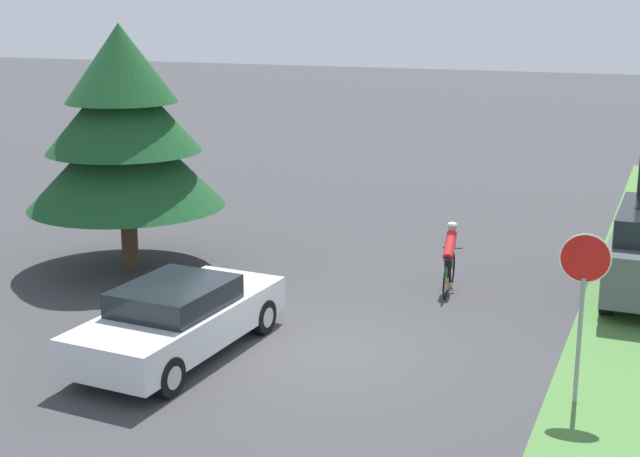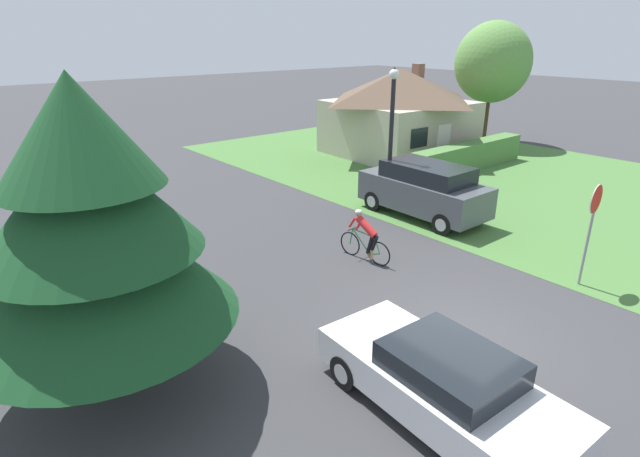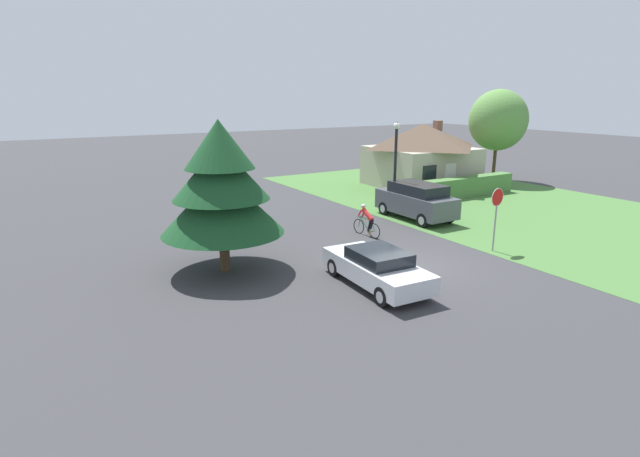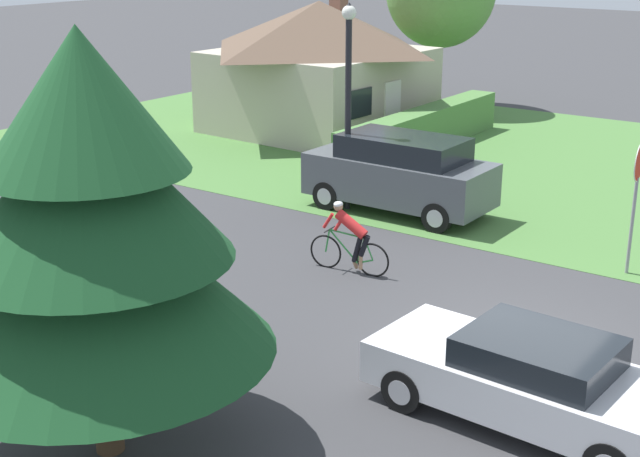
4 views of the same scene
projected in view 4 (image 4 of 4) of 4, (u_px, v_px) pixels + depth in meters
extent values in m
plane|color=#38383A|center=(519.00, 345.00, 15.06)|extent=(140.00, 140.00, 0.00)
cube|color=#477538|center=(556.00, 167.00, 26.52)|extent=(16.00, 36.00, 0.01)
cube|color=#B2A893|center=(319.00, 90.00, 31.30)|extent=(6.70, 6.43, 2.78)
pyramid|color=brown|center=(319.00, 25.00, 30.60)|extent=(7.24, 6.95, 1.66)
cube|color=silver|center=(392.00, 111.00, 29.60)|extent=(0.90, 0.10, 2.00)
cube|color=black|center=(361.00, 103.00, 28.10)|extent=(1.10, 0.11, 0.90)
cube|color=brown|center=(339.00, 4.00, 32.21)|extent=(0.52, 0.52, 0.80)
cube|color=#4C7A3D|center=(422.00, 130.00, 28.45)|extent=(8.90, 0.90, 1.28)
cube|color=silver|center=(527.00, 384.00, 12.52)|extent=(2.05, 4.62, 0.64)
cube|color=black|center=(539.00, 352.00, 12.28)|extent=(1.69, 2.10, 0.42)
cylinder|color=black|center=(403.00, 390.00, 12.91)|extent=(0.26, 0.67, 0.65)
cylinder|color=#ADADB2|center=(403.00, 390.00, 12.91)|extent=(0.26, 0.39, 0.38)
cylinder|color=black|center=(460.00, 351.00, 14.12)|extent=(0.26, 0.67, 0.65)
cylinder|color=#ADADB2|center=(460.00, 351.00, 14.12)|extent=(0.26, 0.39, 0.38)
torus|color=black|center=(373.00, 260.00, 17.99)|extent=(0.13, 0.72, 0.72)
torus|color=black|center=(326.00, 252.00, 18.48)|extent=(0.13, 0.72, 0.72)
cylinder|color=#338C3F|center=(361.00, 251.00, 18.06)|extent=(0.06, 0.19, 0.57)
cylinder|color=#338C3F|center=(343.00, 246.00, 18.23)|extent=(0.12, 0.67, 0.64)
cylinder|color=#338C3F|center=(347.00, 234.00, 18.11)|extent=(0.13, 0.80, 0.10)
cylinder|color=#338C3F|center=(365.00, 262.00, 18.09)|extent=(0.08, 0.36, 0.15)
cylinder|color=#338C3F|center=(369.00, 249.00, 17.97)|extent=(0.06, 0.22, 0.45)
cylinder|color=#338C3F|center=(328.00, 241.00, 18.38)|extent=(0.05, 0.13, 0.51)
cylinder|color=black|center=(329.00, 229.00, 18.28)|extent=(0.44, 0.08, 0.02)
ellipsoid|color=black|center=(364.00, 237.00, 17.93)|extent=(0.10, 0.21, 0.05)
cylinder|color=black|center=(364.00, 246.00, 17.98)|extent=(0.14, 0.27, 0.47)
cylinder|color=black|center=(358.00, 248.00, 18.09)|extent=(0.14, 0.27, 0.62)
cylinder|color=tan|center=(361.00, 262.00, 18.13)|extent=(0.08, 0.08, 0.30)
cylinder|color=tan|center=(355.00, 264.00, 18.29)|extent=(0.17, 0.08, 0.21)
cylinder|color=red|center=(351.00, 224.00, 18.00)|extent=(0.30, 0.74, 0.57)
cylinder|color=red|center=(339.00, 223.00, 18.10)|extent=(0.10, 0.27, 0.36)
cylinder|color=red|center=(328.00, 221.00, 18.26)|extent=(0.10, 0.27, 0.36)
sphere|color=tan|center=(338.00, 207.00, 18.03)|extent=(0.19, 0.19, 0.19)
ellipsoid|color=white|center=(338.00, 204.00, 18.01)|extent=(0.22, 0.18, 0.12)
cube|color=#4C5156|center=(399.00, 179.00, 22.02)|extent=(1.97, 4.62, 1.05)
cube|color=black|center=(403.00, 148.00, 21.71)|extent=(1.73, 3.01, 0.56)
cylinder|color=black|center=(327.00, 195.00, 22.36)|extent=(0.24, 0.72, 0.72)
cylinder|color=#ADADB2|center=(327.00, 195.00, 22.36)|extent=(0.25, 0.42, 0.42)
cylinder|color=black|center=(365.00, 180.00, 23.71)|extent=(0.24, 0.72, 0.72)
cylinder|color=#ADADB2|center=(365.00, 180.00, 23.71)|extent=(0.25, 0.42, 0.42)
cylinder|color=black|center=(437.00, 218.00, 20.63)|extent=(0.24, 0.72, 0.72)
cylinder|color=#ADADB2|center=(437.00, 218.00, 20.63)|extent=(0.25, 0.42, 0.42)
cylinder|color=black|center=(471.00, 200.00, 21.98)|extent=(0.24, 0.72, 0.72)
cylinder|color=#ADADB2|center=(471.00, 200.00, 21.98)|extent=(0.25, 0.42, 0.42)
cylinder|color=gray|center=(632.00, 226.00, 17.93)|extent=(0.07, 0.07, 2.03)
cylinder|color=red|center=(639.00, 163.00, 17.51)|extent=(0.72, 0.08, 0.72)
cylinder|color=silver|center=(639.00, 163.00, 17.51)|extent=(0.76, 0.07, 0.76)
cylinder|color=black|center=(348.00, 117.00, 21.78)|extent=(0.15, 0.15, 4.69)
sphere|color=white|center=(349.00, 13.00, 21.00)|extent=(0.35, 0.35, 0.35)
cone|color=black|center=(349.00, 5.00, 20.94)|extent=(0.21, 0.21, 0.14)
cylinder|color=#4C3823|center=(107.00, 401.00, 11.79)|extent=(0.38, 0.38, 1.48)
cone|color=#194723|center=(95.00, 267.00, 11.19)|extent=(4.54, 4.54, 2.32)
cone|color=#194723|center=(88.00, 180.00, 10.83)|extent=(3.54, 3.54, 2.04)
cone|color=#194723|center=(81.00, 100.00, 10.52)|extent=(2.54, 2.54, 1.76)
cylinder|color=#4C3823|center=(438.00, 72.00, 35.32)|extent=(0.25, 0.25, 2.76)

